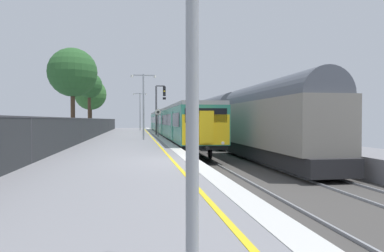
% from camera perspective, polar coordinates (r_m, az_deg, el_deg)
% --- Properties ---
extents(ground, '(17.40, 110.00, 1.21)m').
position_cam_1_polar(ground, '(14.00, 9.28, -7.95)').
color(ground, gray).
extents(commuter_train_at_platform, '(2.83, 39.96, 3.81)m').
position_cam_1_polar(commuter_train_at_platform, '(38.78, -3.49, 0.58)').
color(commuter_train_at_platform, '#2D846B').
rests_on(commuter_train_at_platform, ground).
extents(freight_train_adjacent_track, '(2.60, 56.90, 4.77)m').
position_cam_1_polar(freight_train_adjacent_track, '(41.71, 1.67, 1.09)').
color(freight_train_adjacent_track, '#232326').
rests_on(freight_train_adjacent_track, ground).
extents(signal_gantry, '(1.10, 0.24, 5.18)m').
position_cam_1_polar(signal_gantry, '(36.64, -5.48, 3.62)').
color(signal_gantry, '#47474C').
rests_on(signal_gantry, ground).
extents(speed_limit_sign, '(0.59, 0.08, 2.58)m').
position_cam_1_polar(speed_limit_sign, '(32.04, -5.60, 1.16)').
color(speed_limit_sign, '#59595B').
rests_on(speed_limit_sign, ground).
extents(platform_lamp_mid, '(2.00, 0.20, 5.18)m').
position_cam_1_polar(platform_lamp_mid, '(27.74, -7.96, 4.15)').
color(platform_lamp_mid, '#93999E').
rests_on(platform_lamp_mid, ground).
extents(platform_lamp_far, '(2.00, 0.20, 5.52)m').
position_cam_1_polar(platform_lamp_far, '(51.81, -8.52, 2.89)').
color(platform_lamp_far, '#93999E').
rests_on(platform_lamp_far, ground).
extents(platform_back_fence, '(0.07, 99.00, 1.70)m').
position_cam_1_polar(platform_back_fence, '(13.65, -24.94, -1.94)').
color(platform_back_fence, '#282B2D').
rests_on(platform_back_fence, ground).
extents(background_tree_left, '(4.59, 4.59, 8.35)m').
position_cam_1_polar(background_tree_left, '(35.02, -19.00, 8.02)').
color(background_tree_left, '#473323').
rests_on(background_tree_left, ground).
extents(background_tree_centre, '(4.41, 4.41, 7.37)m').
position_cam_1_polar(background_tree_centre, '(51.07, -16.33, 4.86)').
color(background_tree_centre, '#473323').
rests_on(background_tree_centre, ground).
extents(background_tree_right, '(3.17, 3.17, 7.46)m').
position_cam_1_polar(background_tree_right, '(45.03, -16.45, 6.31)').
color(background_tree_right, '#473323').
rests_on(background_tree_right, ground).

